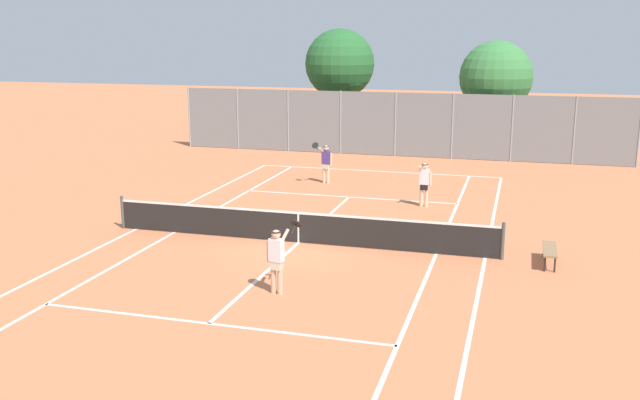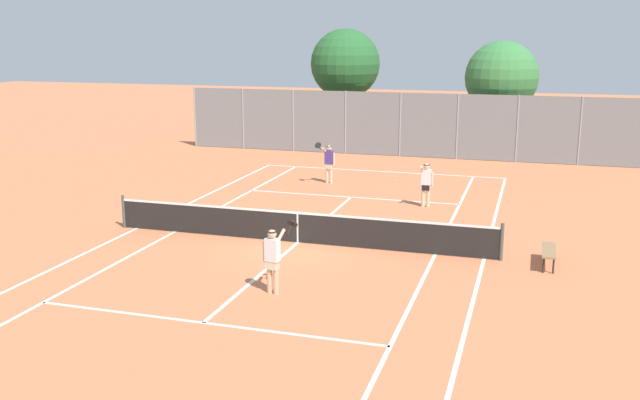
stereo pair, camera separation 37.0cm
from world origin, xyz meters
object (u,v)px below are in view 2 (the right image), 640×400
at_px(courtside_bench, 549,251).
at_px(tree_behind_left, 346,66).
at_px(player_near_side, 273,257).
at_px(player_far_right, 426,182).
at_px(loose_tennis_ball_0, 396,177).
at_px(tennis_net, 298,226).
at_px(tree_behind_right, 502,80).
at_px(player_far_left, 329,161).
at_px(loose_tennis_ball_1, 285,232).
at_px(loose_tennis_ball_2, 266,176).

xyz_separation_m(courtside_bench, tree_behind_left, (-10.83, 19.25, 4.00)).
bearing_deg(tree_behind_left, player_near_side, -79.25).
height_order(player_far_right, courtside_bench, player_far_right).
distance_m(player_far_right, courtside_bench, 7.17).
distance_m(player_far_right, loose_tennis_ball_0, 5.49).
bearing_deg(tennis_net, courtside_bench, -0.81).
relative_size(player_far_right, tree_behind_right, 0.27).
xyz_separation_m(tennis_net, loose_tennis_ball_0, (0.90, 10.68, -0.48)).
bearing_deg(player_near_side, courtside_bench, 32.92).
distance_m(tennis_net, tree_behind_right, 19.44).
height_order(player_near_side, loose_tennis_ball_0, player_near_side).
bearing_deg(courtside_bench, loose_tennis_ball_0, 120.29).
relative_size(tennis_net, player_far_left, 6.76).
distance_m(loose_tennis_ball_1, tree_behind_right, 18.88).
relative_size(player_near_side, player_far_left, 1.00).
bearing_deg(player_near_side, tennis_net, 100.84).
distance_m(loose_tennis_ball_1, tree_behind_left, 19.00).
relative_size(player_far_left, tree_behind_right, 0.30).
bearing_deg(tennis_net, player_far_right, 62.32).
bearing_deg(player_far_right, player_near_side, -102.32).
relative_size(player_far_right, courtside_bench, 1.07).
xyz_separation_m(tennis_net, loose_tennis_ball_1, (-0.72, 0.89, -0.48)).
height_order(tennis_net, tree_behind_left, tree_behind_left).
bearing_deg(player_far_left, player_far_right, -33.60).
relative_size(player_far_right, loose_tennis_ball_0, 24.24).
bearing_deg(loose_tennis_ball_1, tree_behind_left, 99.06).
xyz_separation_m(tennis_net, courtside_bench, (7.20, -0.10, -0.10)).
relative_size(tennis_net, loose_tennis_ball_0, 181.82).
bearing_deg(tree_behind_right, loose_tennis_ball_1, -107.32).
distance_m(loose_tennis_ball_2, tree_behind_left, 10.98).
distance_m(player_far_left, loose_tennis_ball_2, 3.16).
bearing_deg(tennis_net, tree_behind_left, 100.73).
bearing_deg(player_near_side, loose_tennis_ball_1, 106.58).
relative_size(tennis_net, tree_behind_right, 2.06).
relative_size(loose_tennis_ball_2, courtside_bench, 0.04).
bearing_deg(loose_tennis_ball_1, loose_tennis_ball_0, 80.63).
distance_m(player_far_left, tree_behind_left, 11.21).
relative_size(player_near_side, courtside_bench, 1.18).
xyz_separation_m(tennis_net, player_near_side, (0.81, -4.24, 0.42)).
distance_m(player_far_right, tree_behind_right, 13.33).
height_order(loose_tennis_ball_1, courtside_bench, courtside_bench).
bearing_deg(player_far_left, loose_tennis_ball_1, -83.77).
height_order(loose_tennis_ball_1, tree_behind_right, tree_behind_right).
distance_m(loose_tennis_ball_0, loose_tennis_ball_1, 9.92).
bearing_deg(tree_behind_left, courtside_bench, -60.65).
bearing_deg(loose_tennis_ball_2, tennis_net, -63.42).
relative_size(player_near_side, loose_tennis_ball_0, 26.88).
xyz_separation_m(player_near_side, loose_tennis_ball_0, (0.09, 14.92, -0.89)).
height_order(loose_tennis_ball_0, loose_tennis_ball_2, same).
xyz_separation_m(loose_tennis_ball_1, courtside_bench, (7.91, -0.99, 0.38)).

